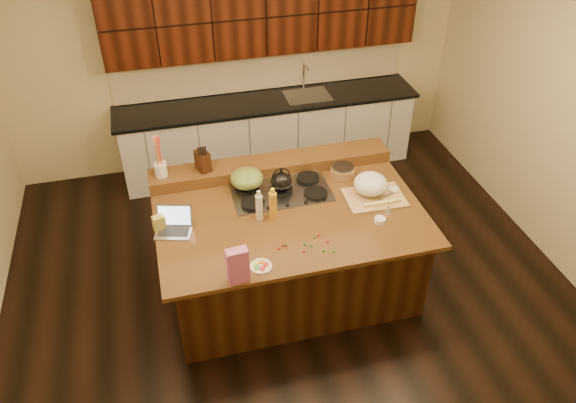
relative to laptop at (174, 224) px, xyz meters
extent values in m
cube|color=black|center=(1.03, -0.01, -0.98)|extent=(5.50, 5.00, 0.01)
cube|color=silver|center=(1.03, -0.01, 1.73)|extent=(5.50, 5.00, 0.01)
cube|color=beige|center=(1.03, 2.50, 0.37)|extent=(5.50, 0.01, 2.70)
cube|color=beige|center=(3.78, -0.01, 0.37)|extent=(0.01, 5.00, 2.70)
cube|color=black|center=(1.03, -0.01, -0.54)|extent=(2.22, 1.42, 0.88)
cube|color=black|center=(1.03, -0.01, -0.08)|extent=(2.40, 1.60, 0.04)
cube|color=black|center=(1.03, 0.69, 0.00)|extent=(2.40, 0.30, 0.12)
cube|color=gray|center=(1.03, 0.29, -0.05)|extent=(0.92, 0.52, 0.02)
cylinder|color=black|center=(0.73, 0.42, -0.03)|extent=(0.22, 0.22, 0.03)
cylinder|color=black|center=(1.33, 0.42, -0.03)|extent=(0.22, 0.22, 0.03)
cylinder|color=black|center=(0.73, 0.16, -0.03)|extent=(0.22, 0.22, 0.03)
cylinder|color=black|center=(1.33, 0.16, -0.03)|extent=(0.22, 0.22, 0.03)
cylinder|color=black|center=(1.03, 0.29, -0.03)|extent=(0.22, 0.22, 0.03)
cube|color=silver|center=(1.33, 2.16, -0.53)|extent=(3.60, 0.62, 0.90)
cube|color=black|center=(1.33, 2.16, -0.06)|extent=(3.70, 0.66, 0.04)
cube|color=gray|center=(1.83, 2.16, -0.04)|extent=(0.55, 0.42, 0.01)
cylinder|color=gray|center=(1.83, 2.34, 0.14)|extent=(0.02, 0.02, 0.36)
cube|color=black|center=(1.33, 2.31, 0.97)|extent=(3.60, 0.34, 0.90)
cube|color=beige|center=(1.33, 2.47, 0.22)|extent=(3.60, 0.03, 0.50)
ellipsoid|color=black|center=(1.03, 0.29, 0.08)|extent=(0.21, 0.21, 0.18)
ellipsoid|color=olive|center=(0.73, 0.42, 0.07)|extent=(0.32, 0.32, 0.17)
cube|color=#B7B7BC|center=(-0.01, -0.05, -0.05)|extent=(0.35, 0.28, 0.01)
cube|color=black|center=(-0.01, -0.05, -0.04)|extent=(0.28, 0.19, 0.00)
cube|color=#B7B7BC|center=(0.02, 0.06, 0.06)|extent=(0.31, 0.14, 0.20)
cube|color=silver|center=(0.01, 0.05, 0.06)|extent=(0.28, 0.12, 0.17)
cylinder|color=gold|center=(0.86, -0.06, 0.08)|extent=(0.09, 0.09, 0.27)
cylinder|color=silver|center=(0.75, -0.04, 0.07)|extent=(0.08, 0.08, 0.25)
cube|color=tan|center=(1.84, -0.02, -0.04)|extent=(0.56, 0.41, 0.02)
ellipsoid|color=white|center=(1.82, 0.06, 0.07)|extent=(0.32, 0.32, 0.20)
cube|color=#EDD872|center=(1.74, -0.15, -0.02)|extent=(0.12, 0.03, 0.03)
cube|color=#EDD872|center=(1.86, -0.15, -0.02)|extent=(0.12, 0.03, 0.03)
cube|color=#EDD872|center=(1.98, -0.15, -0.02)|extent=(0.12, 0.03, 0.03)
cylinder|color=gray|center=(1.96, -0.04, -0.03)|extent=(0.21, 0.09, 0.01)
cylinder|color=white|center=(1.76, -0.36, -0.03)|extent=(0.10, 0.10, 0.04)
cylinder|color=white|center=(2.06, 0.03, -0.03)|extent=(0.13, 0.13, 0.04)
cylinder|color=white|center=(1.81, 0.21, -0.03)|extent=(0.11, 0.11, 0.04)
cylinder|color=#996B3F|center=(1.68, 0.42, -0.01)|extent=(0.26, 0.26, 0.09)
cone|color=silver|center=(1.89, -0.23, -0.02)|extent=(0.08, 0.08, 0.07)
cube|color=#CE6199|center=(0.42, -0.75, 0.10)|extent=(0.17, 0.10, 0.31)
cylinder|color=white|center=(0.62, -0.65, -0.05)|extent=(0.20, 0.20, 0.01)
cube|color=gold|center=(-0.12, 0.03, 0.01)|extent=(0.12, 0.10, 0.14)
cylinder|color=white|center=(-0.04, 0.69, 0.13)|extent=(0.16, 0.16, 0.14)
cube|color=black|center=(0.36, 0.69, 0.16)|extent=(0.15, 0.19, 0.20)
ellipsoid|color=red|center=(1.23, -0.50, -0.05)|extent=(0.02, 0.02, 0.02)
ellipsoid|color=#198C26|center=(1.24, -0.63, -0.05)|extent=(0.02, 0.02, 0.02)
ellipsoid|color=red|center=(1.00, -0.57, -0.05)|extent=(0.02, 0.02, 0.02)
ellipsoid|color=#198C26|center=(0.88, -0.45, -0.05)|extent=(0.02, 0.02, 0.02)
ellipsoid|color=red|center=(0.86, -0.45, -0.05)|extent=(0.02, 0.02, 0.02)
ellipsoid|color=#198C26|center=(1.08, -0.52, -0.05)|extent=(0.02, 0.02, 0.02)
ellipsoid|color=red|center=(0.88, -0.49, -0.05)|extent=(0.02, 0.02, 0.02)
ellipsoid|color=#198C26|center=(1.14, -0.41, -0.05)|extent=(0.02, 0.02, 0.02)
ellipsoid|color=red|center=(1.18, -0.40, -0.05)|extent=(0.02, 0.02, 0.02)
ellipsoid|color=#198C26|center=(1.03, -0.48, -0.05)|extent=(0.02, 0.02, 0.02)
ellipsoid|color=red|center=(0.81, -0.48, -0.05)|extent=(0.02, 0.02, 0.02)
ellipsoid|color=#198C26|center=(1.17, -0.60, -0.05)|extent=(0.02, 0.02, 0.02)
camera|label=1|loc=(0.01, -3.87, 3.06)|focal=35.00mm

